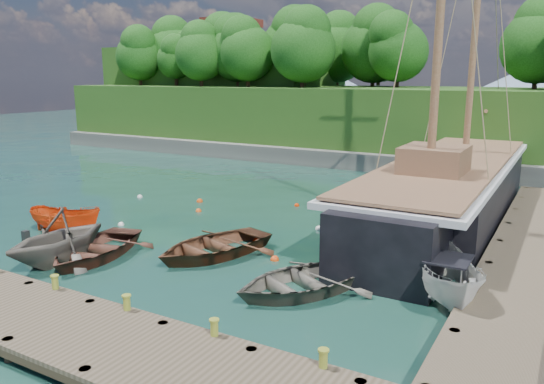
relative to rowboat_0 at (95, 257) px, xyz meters
The scene contains 23 objects.
ground 3.81m from the rowboat_0, 19.73° to the left, with size 160.00×160.00×0.00m, color #143728.
dock_near 7.65m from the rowboat_0, 43.03° to the right, with size 20.00×3.20×1.10m.
dock_east 17.22m from the rowboat_0, 28.78° to the left, with size 3.20×24.00×1.10m.
bollard_1 4.61m from the rowboat_0, 55.87° to the right, with size 0.26×0.26×0.45m, color olive.
bollard_2 6.76m from the rowboat_0, 34.33° to the right, with size 0.26×0.26×0.45m, color olive.
bollard_3 9.39m from the rowboat_0, 23.96° to the right, with size 0.26×0.26×0.45m, color olive.
rowboat_0 is the anchor object (origin of this frame).
rowboat_1 1.30m from the rowboat_0, 125.96° to the right, with size 3.67×4.26×2.24m, color #6A6358.
rowboat_2 4.66m from the rowboat_0, 32.97° to the left, with size 3.60×5.04×1.04m, color #54311E.
rowboat_3 8.65m from the rowboat_0, ahead, with size 3.47×4.86×1.01m, color #59544A.
motorboat_orange 4.06m from the rowboat_0, 155.12° to the left, with size 1.36×3.62×1.40m, color #E74912.
cabin_boat_white 13.20m from the rowboat_0, 11.35° to the left, with size 1.74×4.63×1.79m, color beige.
schooner 17.13m from the rowboat_0, 51.45° to the left, with size 5.46×29.15×21.69m.
mooring_buoy_0 4.56m from the rowboat_0, 122.74° to the left, with size 0.30×0.30×0.30m, color white.
mooring_buoy_1 7.82m from the rowboat_0, 96.26° to the left, with size 0.31×0.31×0.31m, color #EB5417.
mooring_buoy_2 6.63m from the rowboat_0, 47.03° to the left, with size 0.32×0.32×0.32m, color red.
mooring_buoy_3 9.95m from the rowboat_0, 52.50° to the left, with size 0.34×0.34×0.34m, color silver.
mooring_buoy_4 9.80m from the rowboat_0, 102.67° to the left, with size 0.35×0.35×0.35m, color #D2450C.
mooring_buoy_5 11.86m from the rowboat_0, 75.01° to the left, with size 0.27×0.27×0.27m, color red.
mooring_buoy_6 10.50m from the rowboat_0, 124.06° to the left, with size 0.32×0.32×0.32m, color silver.
mooring_buoy_7 7.11m from the rowboat_0, 27.02° to the left, with size 0.34×0.34×0.34m, color #ED4713.
headland 34.39m from the rowboat_0, 105.88° to the left, with size 51.00×19.31×12.90m.
distant_ridge 71.85m from the rowboat_0, 83.68° to the left, with size 117.00×40.00×10.00m.
Camera 1 is at (12.36, -15.01, 7.01)m, focal length 35.00 mm.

